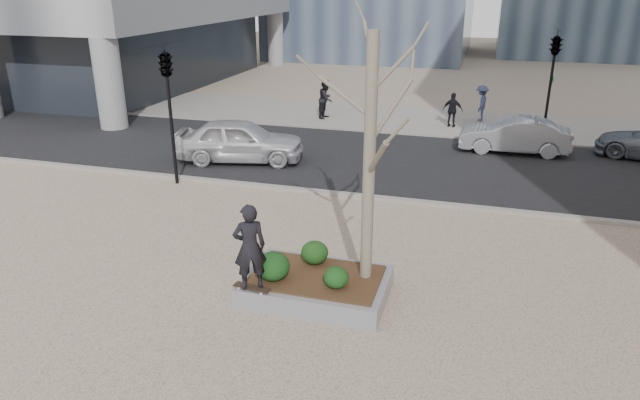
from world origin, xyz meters
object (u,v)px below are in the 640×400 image
(skateboarder, at_px, (250,247))
(planter, at_px, (316,286))
(police_car, at_px, (240,140))
(skateboard, at_px, (252,288))

(skateboarder, bearing_deg, planter, -173.07)
(police_car, bearing_deg, planter, -160.07)
(skateboarder, xyz_separation_m, police_car, (-4.34, 9.31, -0.61))
(planter, relative_size, skateboard, 3.85)
(planter, xyz_separation_m, police_car, (-5.44, 8.43, 0.59))
(planter, distance_m, skateboarder, 1.85)
(planter, bearing_deg, police_car, 122.84)
(skateboard, height_order, skateboarder, skateboarder)
(skateboarder, distance_m, police_car, 10.29)
(skateboard, distance_m, skateboarder, 0.93)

